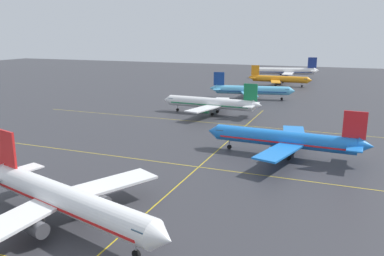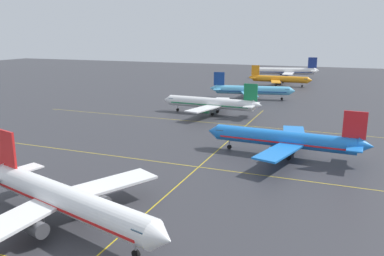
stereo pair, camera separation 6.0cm
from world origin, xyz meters
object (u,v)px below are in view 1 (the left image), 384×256
(airliner_front_gate, at_px, (65,200))
(airliner_far_right_stand, at_px, (279,79))
(airliner_third_row, at_px, (211,103))
(airliner_second_row, at_px, (285,139))
(airliner_far_left_stand, at_px, (251,90))
(airliner_distant_taxiway, at_px, (285,71))

(airliner_front_gate, relative_size, airliner_far_right_stand, 1.14)
(airliner_third_row, bearing_deg, airliner_second_row, -51.56)
(airliner_far_left_stand, bearing_deg, airliner_far_right_stand, 85.52)
(airliner_front_gate, bearing_deg, airliner_distant_taxiway, 89.97)
(airliner_third_row, relative_size, airliner_distant_taxiway, 0.88)
(airliner_far_left_stand, relative_size, airliner_distant_taxiway, 0.87)
(airliner_front_gate, bearing_deg, airliner_far_left_stand, 90.65)
(airliner_third_row, height_order, airliner_far_left_stand, airliner_third_row)
(airliner_third_row, xyz_separation_m, airliner_far_left_stand, (5.26, 35.03, -0.01))
(airliner_distant_taxiway, bearing_deg, airliner_far_right_stand, -86.54)
(airliner_second_row, height_order, airliner_far_right_stand, airliner_second_row)
(airliner_third_row, distance_m, airliner_distant_taxiway, 118.21)
(airliner_second_row, xyz_separation_m, airliner_distant_taxiway, (-23.17, 155.61, 0.46))
(airliner_distant_taxiway, bearing_deg, airliner_second_row, -81.53)
(airliner_second_row, bearing_deg, airliner_front_gate, -118.00)
(airliner_far_left_stand, bearing_deg, airliner_front_gate, -89.35)
(airliner_distant_taxiway, bearing_deg, airliner_third_row, -93.24)
(airliner_third_row, relative_size, airliner_far_right_stand, 1.07)
(airliner_front_gate, bearing_deg, airliner_far_right_stand, 89.18)
(airliner_front_gate, height_order, airliner_distant_taxiway, airliner_distant_taxiway)
(airliner_second_row, relative_size, airliner_third_row, 1.03)
(airliner_second_row, distance_m, airliner_distant_taxiway, 157.33)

